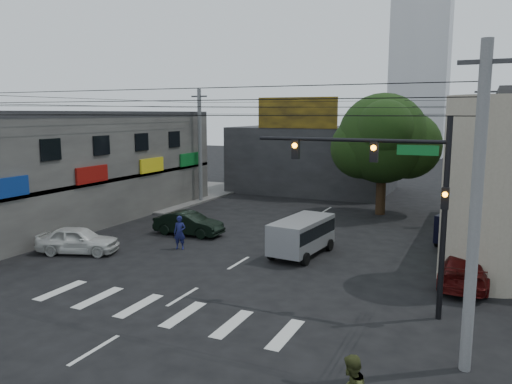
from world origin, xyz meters
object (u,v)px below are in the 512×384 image
Objects in this scene: white_compact at (78,240)px; maroon_sedan at (464,268)px; utility_pole_near_right at (475,212)px; traffic_officer at (180,233)px; dark_sedan at (189,223)px; traffic_gantry at (396,182)px; utility_pole_far_left at (200,146)px; street_tree at (383,139)px; silver_minivan at (302,237)px; utility_pole_far_right at (482,155)px; navy_van at (464,228)px.

maroon_sedan is (18.58, 3.21, 0.00)m from white_compact.
utility_pole_near_right is 16.76m from traffic_officer.
maroon_sedan is (-0.35, 7.78, -3.89)m from utility_pole_near_right.
white_compact reaches higher than dark_sedan.
traffic_gantry is 25.00m from utility_pole_far_left.
utility_pole_far_left is (-18.32, 17.00, -0.23)m from traffic_gantry.
traffic_gantry is (3.82, -18.00, -0.64)m from street_tree.
utility_pole_near_right reaches higher than silver_minivan.
maroon_sedan is 7.92m from silver_minivan.
street_tree is 22.48m from utility_pole_near_right.
utility_pole_far_right reaches higher than navy_van.
utility_pole_near_right is 1.86× the size of maroon_sedan.
navy_van is (15.19, 4.65, 0.23)m from dark_sedan.
navy_van is at bearing -88.81° from maroon_sedan.
utility_pole_far_left is 17.56m from silver_minivan.
silver_minivan is at bearing -41.59° from utility_pole_far_left.
silver_minivan reaches higher than navy_van.
navy_van is at bearing 92.35° from utility_pole_near_right.
maroon_sedan is (6.15, -13.72, -4.76)m from street_tree.
traffic_gantry is at bearing -42.86° from utility_pole_far_left.
traffic_gantry is 13.11m from traffic_officer.
maroon_sedan is at bearing -100.84° from dark_sedan.
traffic_officer is (-8.03, -14.02, -4.57)m from street_tree.
street_tree is at bearing 57.82° from navy_van.
utility_pole_near_right is 20.50m from utility_pole_far_right.
utility_pole_far_left reaches higher than silver_minivan.
navy_van is (20.38, -5.46, -3.67)m from utility_pole_far_left.
utility_pole_far_right is 1.86× the size of navy_van.
white_compact is at bearing 8.90° from maroon_sedan.
utility_pole_near_right is at bearing 91.69° from maroon_sedan.
street_tree is at bearing -55.65° from white_compact.
utility_pole_far_right reaches higher than traffic_officer.
utility_pole_far_left reaches higher than traffic_gantry.
street_tree is at bearing 106.82° from utility_pole_near_right.
utility_pole_far_right is 2.00× the size of silver_minivan.
utility_pole_far_left is (-21.00, 20.50, 0.00)m from utility_pole_near_right.
traffic_gantry is 12.36m from navy_van.
traffic_officer is (4.40, 2.91, 0.19)m from white_compact.
white_compact is at bearing -161.08° from traffic_officer.
utility_pole_far_right reaches higher than maroon_sedan.
traffic_gantry is 17.21m from utility_pole_far_right.
traffic_gantry is 0.78× the size of utility_pole_far_left.
dark_sedan is 3.19m from traffic_officer.
traffic_gantry is 1.45× the size of maroon_sedan.
traffic_gantry is at bearing -174.60° from navy_van.
traffic_gantry is 6.38m from maroon_sedan.
street_tree is at bearing -1.55° from silver_minivan.
silver_minivan reaches higher than traffic_officer.
utility_pole_far_right reaches higher than white_compact.
maroon_sedan is at bearing 61.51° from traffic_gantry.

